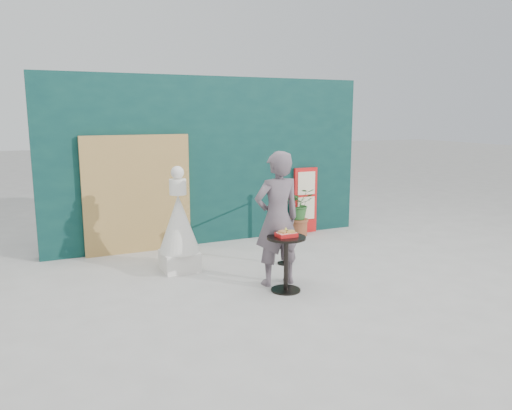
% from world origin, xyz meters
% --- Properties ---
extents(ground, '(60.00, 60.00, 0.00)m').
position_xyz_m(ground, '(0.00, 0.00, 0.00)').
color(ground, '#ADAAA5').
rests_on(ground, ground).
extents(back_wall, '(6.00, 0.30, 3.00)m').
position_xyz_m(back_wall, '(0.00, 3.15, 1.50)').
color(back_wall, '#092C2C').
rests_on(back_wall, ground).
extents(bamboo_fence, '(1.80, 0.08, 2.00)m').
position_xyz_m(bamboo_fence, '(-1.40, 2.94, 1.00)').
color(bamboo_fence, tan).
rests_on(bamboo_fence, ground).
extents(woman, '(0.68, 0.45, 1.86)m').
position_xyz_m(woman, '(-0.02, 0.47, 0.93)').
color(woman, '#61535A').
rests_on(woman, ground).
extents(menu_board, '(0.50, 0.07, 1.30)m').
position_xyz_m(menu_board, '(1.90, 2.95, 0.65)').
color(menu_board, red).
rests_on(menu_board, ground).
extents(statue, '(0.62, 0.62, 1.59)m').
position_xyz_m(statue, '(-1.07, 1.65, 0.65)').
color(statue, white).
rests_on(statue, ground).
extents(cafe_table, '(0.52, 0.52, 0.75)m').
position_xyz_m(cafe_table, '(-0.04, 0.17, 0.50)').
color(cafe_table, black).
rests_on(cafe_table, ground).
extents(food_basket, '(0.26, 0.19, 0.11)m').
position_xyz_m(food_basket, '(-0.03, 0.18, 0.79)').
color(food_basket, red).
rests_on(food_basket, cafe_table).
extents(planter, '(0.55, 0.47, 0.93)m').
position_xyz_m(planter, '(1.68, 2.81, 0.54)').
color(planter, brown).
rests_on(planter, ground).
extents(stanchion_barrier, '(0.84, 1.54, 1.03)m').
position_xyz_m(stanchion_barrier, '(0.83, 1.90, 0.49)').
color(stanchion_barrier, black).
rests_on(stanchion_barrier, ground).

